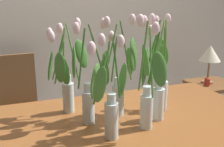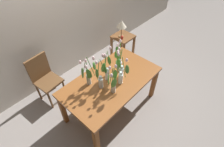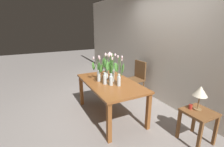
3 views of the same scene
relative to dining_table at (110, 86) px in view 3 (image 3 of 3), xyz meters
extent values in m
plane|color=gray|center=(0.00, 0.00, -0.65)|extent=(18.00, 18.00, 0.00)
cube|color=silver|center=(0.00, 1.46, 0.70)|extent=(9.00, 0.10, 2.70)
cube|color=brown|center=(0.00, 0.00, 0.07)|extent=(1.60, 0.90, 0.04)
cube|color=brown|center=(-0.74, -0.39, -0.30)|extent=(0.07, 0.07, 0.70)
cube|color=brown|center=(0.74, -0.39, -0.30)|extent=(0.07, 0.07, 0.70)
cube|color=brown|center=(-0.74, 0.39, -0.30)|extent=(0.07, 0.07, 0.70)
cube|color=brown|center=(0.74, 0.39, -0.30)|extent=(0.07, 0.07, 0.70)
cylinder|color=silver|center=(-0.28, 0.21, 0.18)|extent=(0.07, 0.07, 0.18)
cylinder|color=silver|center=(-0.28, 0.21, 0.30)|extent=(0.04, 0.04, 0.05)
cylinder|color=silver|center=(-0.28, 0.21, 0.15)|extent=(0.06, 0.06, 0.11)
cylinder|color=#478433|center=(-0.30, 0.19, 0.44)|extent=(0.04, 0.04, 0.30)
ellipsoid|color=silver|center=(-0.32, 0.17, 0.60)|extent=(0.04, 0.04, 0.06)
ellipsoid|color=#427F33|center=(-0.31, 0.14, 0.37)|extent=(0.09, 0.10, 0.18)
cylinder|color=#478433|center=(-0.33, 0.16, 0.43)|extent=(0.09, 0.09, 0.25)
ellipsoid|color=silver|center=(-0.37, 0.11, 0.56)|extent=(0.04, 0.04, 0.06)
ellipsoid|color=#427F33|center=(-0.34, 0.11, 0.39)|extent=(0.07, 0.08, 0.17)
cylinder|color=#478433|center=(-0.26, 0.15, 0.46)|extent=(0.05, 0.10, 0.32)
ellipsoid|color=silver|center=(-0.24, 0.10, 0.63)|extent=(0.04, 0.04, 0.06)
ellipsoid|color=#427F33|center=(-0.21, 0.13, 0.46)|extent=(0.11, 0.06, 0.18)
cylinder|color=#478433|center=(-0.33, 0.22, 0.43)|extent=(0.08, 0.03, 0.27)
ellipsoid|color=silver|center=(-0.37, 0.23, 0.57)|extent=(0.04, 0.04, 0.06)
ellipsoid|color=#427F33|center=(-0.38, 0.20, 0.39)|extent=(0.07, 0.09, 0.18)
cylinder|color=silver|center=(-0.21, 0.02, 0.18)|extent=(0.07, 0.07, 0.18)
cylinder|color=silver|center=(-0.21, 0.02, 0.30)|extent=(0.04, 0.04, 0.05)
cylinder|color=silver|center=(-0.21, 0.02, 0.15)|extent=(0.06, 0.06, 0.11)
cylinder|color=#3D752D|center=(-0.15, 0.02, 0.46)|extent=(0.11, 0.01, 0.33)
ellipsoid|color=silver|center=(-0.10, 0.02, 0.63)|extent=(0.04, 0.04, 0.06)
ellipsoid|color=#427F33|center=(-0.11, 0.05, 0.40)|extent=(0.05, 0.11, 0.18)
cylinder|color=#3D752D|center=(-0.24, 0.02, 0.45)|extent=(0.05, 0.01, 0.32)
ellipsoid|color=silver|center=(-0.26, 0.02, 0.61)|extent=(0.04, 0.04, 0.06)
ellipsoid|color=#427F33|center=(-0.28, 0.00, 0.44)|extent=(0.03, 0.09, 0.18)
cylinder|color=silver|center=(0.17, -0.07, 0.18)|extent=(0.07, 0.07, 0.18)
cylinder|color=silver|center=(0.17, -0.07, 0.30)|extent=(0.04, 0.04, 0.05)
cylinder|color=silver|center=(0.17, -0.07, 0.15)|extent=(0.06, 0.06, 0.11)
cylinder|color=#3D752D|center=(0.14, -0.04, 0.44)|extent=(0.05, 0.05, 0.29)
ellipsoid|color=silver|center=(0.13, -0.02, 0.59)|extent=(0.04, 0.04, 0.06)
ellipsoid|color=#4C8E38|center=(0.10, -0.03, 0.38)|extent=(0.08, 0.07, 0.18)
cylinder|color=#3D752D|center=(0.14, -0.05, 0.47)|extent=(0.04, 0.03, 0.36)
ellipsoid|color=silver|center=(0.13, -0.04, 0.65)|extent=(0.04, 0.04, 0.06)
ellipsoid|color=#4C8E38|center=(0.09, -0.05, 0.42)|extent=(0.06, 0.10, 0.18)
cylinder|color=#3D752D|center=(0.12, -0.06, 0.47)|extent=(0.09, 0.02, 0.34)
ellipsoid|color=silver|center=(0.07, -0.06, 0.64)|extent=(0.04, 0.04, 0.06)
ellipsoid|color=#4C8E38|center=(0.07, -0.09, 0.44)|extent=(0.05, 0.09, 0.18)
cylinder|color=silver|center=(-0.02, 0.06, 0.18)|extent=(0.07, 0.07, 0.18)
cylinder|color=silver|center=(-0.02, 0.06, 0.30)|extent=(0.04, 0.04, 0.05)
cylinder|color=silver|center=(-0.02, 0.06, 0.15)|extent=(0.06, 0.06, 0.11)
cylinder|color=#478433|center=(-0.04, 0.08, 0.42)|extent=(0.03, 0.03, 0.26)
ellipsoid|color=silver|center=(-0.05, 0.09, 0.55)|extent=(0.04, 0.04, 0.06)
ellipsoid|color=#427F33|center=(-0.09, 0.08, 0.38)|extent=(0.07, 0.10, 0.18)
cylinder|color=#478433|center=(0.03, 0.07, 0.47)|extent=(0.08, 0.02, 0.34)
ellipsoid|color=silver|center=(0.07, 0.07, 0.64)|extent=(0.04, 0.04, 0.06)
ellipsoid|color=#427F33|center=(0.07, 0.10, 0.40)|extent=(0.04, 0.08, 0.17)
cylinder|color=#478433|center=(-0.07, 0.06, 0.46)|extent=(0.09, 0.02, 0.33)
ellipsoid|color=silver|center=(-0.11, 0.05, 0.62)|extent=(0.04, 0.04, 0.06)
ellipsoid|color=#427F33|center=(-0.11, 0.03, 0.39)|extent=(0.04, 0.07, 0.17)
cylinder|color=silver|center=(-0.15, -0.18, 0.18)|extent=(0.07, 0.07, 0.18)
cylinder|color=silver|center=(-0.15, -0.18, 0.30)|extent=(0.04, 0.04, 0.05)
cylinder|color=silver|center=(-0.15, -0.18, 0.15)|extent=(0.06, 0.06, 0.11)
cylinder|color=#3D752D|center=(-0.17, -0.16, 0.43)|extent=(0.04, 0.04, 0.28)
ellipsoid|color=silver|center=(-0.18, -0.15, 0.57)|extent=(0.04, 0.04, 0.06)
ellipsoid|color=#4C8E38|center=(-0.22, -0.15, 0.38)|extent=(0.09, 0.08, 0.18)
cylinder|color=#3D752D|center=(-0.21, -0.21, 0.42)|extent=(0.10, 0.06, 0.24)
ellipsoid|color=silver|center=(-0.26, -0.24, 0.55)|extent=(0.04, 0.04, 0.06)
ellipsoid|color=#4C8E38|center=(-0.23, -0.26, 0.40)|extent=(0.08, 0.10, 0.18)
cylinder|color=#3D752D|center=(-0.12, -0.18, 0.43)|extent=(0.05, 0.01, 0.27)
ellipsoid|color=silver|center=(-0.10, -0.18, 0.56)|extent=(0.04, 0.04, 0.06)
ellipsoid|color=#4C8E38|center=(-0.08, -0.15, 0.37)|extent=(0.05, 0.08, 0.17)
cylinder|color=silver|center=(0.06, -0.14, 0.18)|extent=(0.07, 0.07, 0.18)
cylinder|color=silver|center=(0.06, -0.14, 0.30)|extent=(0.04, 0.04, 0.05)
cylinder|color=silver|center=(0.06, -0.14, 0.15)|extent=(0.06, 0.06, 0.11)
cylinder|color=#478433|center=(0.04, -0.12, 0.47)|extent=(0.03, 0.04, 0.36)
ellipsoid|color=silver|center=(0.03, -0.11, 0.65)|extent=(0.04, 0.04, 0.06)
ellipsoid|color=#427F33|center=(-0.01, -0.11, 0.49)|extent=(0.07, 0.08, 0.17)
cylinder|color=#478433|center=(0.04, -0.20, 0.46)|extent=(0.03, 0.10, 0.32)
ellipsoid|color=silver|center=(0.03, -0.25, 0.62)|extent=(0.04, 0.04, 0.06)
ellipsoid|color=#427F33|center=(0.06, -0.25, 0.43)|extent=(0.10, 0.05, 0.18)
cylinder|color=silver|center=(0.26, 0.05, 0.18)|extent=(0.07, 0.07, 0.18)
cylinder|color=silver|center=(0.26, 0.05, 0.30)|extent=(0.04, 0.04, 0.05)
cylinder|color=silver|center=(0.26, 0.05, 0.15)|extent=(0.06, 0.06, 0.11)
cylinder|color=#56933D|center=(0.28, 0.07, 0.46)|extent=(0.04, 0.04, 0.34)
ellipsoid|color=silver|center=(0.30, 0.09, 0.64)|extent=(0.04, 0.04, 0.06)
ellipsoid|color=#4C8E38|center=(0.29, 0.12, 0.44)|extent=(0.09, 0.10, 0.18)
cylinder|color=#56933D|center=(0.23, 0.05, 0.46)|extent=(0.06, 0.01, 0.34)
ellipsoid|color=silver|center=(0.20, 0.05, 0.63)|extent=(0.04, 0.04, 0.06)
ellipsoid|color=#4C8E38|center=(0.18, 0.03, 0.44)|extent=(0.04, 0.10, 0.18)
cylinder|color=#56933D|center=(0.27, 0.07, 0.44)|extent=(0.02, 0.04, 0.30)
ellipsoid|color=silver|center=(0.28, 0.09, 0.59)|extent=(0.04, 0.04, 0.06)
ellipsoid|color=#4C8E38|center=(0.26, 0.12, 0.40)|extent=(0.09, 0.06, 0.18)
cube|color=brown|center=(-0.58, 1.00, -0.20)|extent=(0.44, 0.44, 0.04)
cylinder|color=brown|center=(-0.40, 0.84, -0.43)|extent=(0.04, 0.04, 0.43)
cylinder|color=brown|center=(-0.74, 0.81, -0.43)|extent=(0.04, 0.04, 0.43)
cylinder|color=brown|center=(-0.43, 1.18, -0.43)|extent=(0.04, 0.04, 0.43)
cylinder|color=brown|center=(-0.77, 1.15, -0.43)|extent=(0.04, 0.04, 0.43)
cube|color=brown|center=(-0.60, 1.18, 0.05)|extent=(0.40, 0.07, 0.46)
cube|color=brown|center=(1.36, 0.87, -0.12)|extent=(0.44, 0.44, 0.04)
cube|color=brown|center=(1.17, 0.68, -0.39)|extent=(0.04, 0.04, 0.51)
cube|color=brown|center=(1.55, 0.68, -0.39)|extent=(0.04, 0.04, 0.51)
cube|color=brown|center=(1.17, 1.06, -0.39)|extent=(0.04, 0.04, 0.51)
cube|color=brown|center=(1.55, 1.06, -0.39)|extent=(0.04, 0.04, 0.51)
cylinder|color=olive|center=(1.31, 0.89, -0.09)|extent=(0.12, 0.12, 0.02)
cylinder|color=olive|center=(1.31, 0.89, 0.03)|extent=(0.02, 0.02, 0.22)
cone|color=#F2E5C6|center=(1.31, 0.89, 0.22)|extent=(0.22, 0.22, 0.16)
cylinder|color=#B72D23|center=(1.24, 0.81, -0.06)|extent=(0.06, 0.06, 0.07)
camera|label=1|loc=(-0.56, -1.30, 0.75)|focal=43.19mm
camera|label=2|loc=(-1.41, -1.30, 2.10)|focal=28.12mm
camera|label=3|loc=(2.77, -1.37, 1.21)|focal=26.40mm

